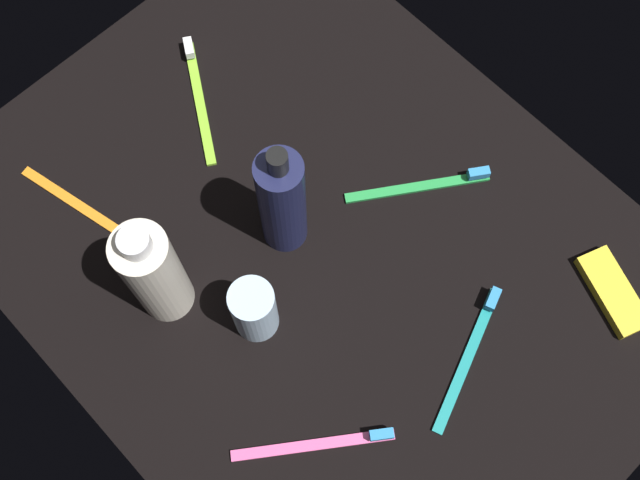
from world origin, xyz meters
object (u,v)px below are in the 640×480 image
bodywash_bottle (154,273)px  toothbrush_lime (198,93)px  toothbrush_pink (323,443)px  snack_bar_yellow (613,292)px  deodorant_stick (254,310)px  toothbrush_orange (88,211)px  toothbrush_green (427,184)px  toothbrush_teal (471,350)px  lotion_bottle (282,202)px

bodywash_bottle → toothbrush_lime: bearing=131.7°
toothbrush_pink → snack_bar_yellow: bearing=73.1°
bodywash_bottle → toothbrush_lime: (-17.90, 20.06, -8.30)cm
deodorant_stick → toothbrush_orange: deodorant_stick is taller
deodorant_stick → snack_bar_yellow: bearing=50.7°
toothbrush_orange → snack_bar_yellow: toothbrush_orange is taller
toothbrush_green → snack_bar_yellow: bearing=13.0°
toothbrush_teal → toothbrush_lime: bearing=-179.3°
lotion_bottle → toothbrush_green: 20.07cm
toothbrush_green → deodorant_stick: bearing=-93.9°
bodywash_bottle → deodorant_stick: 11.57cm
toothbrush_pink → lotion_bottle: bearing=146.4°
lotion_bottle → toothbrush_teal: (25.31, 5.22, -8.49)cm
toothbrush_pink → toothbrush_teal: same height
bodywash_bottle → toothbrush_teal: bearing=35.6°
toothbrush_pink → deodorant_stick: bearing=164.9°
toothbrush_orange → lotion_bottle: bearing=40.4°
deodorant_stick → toothbrush_teal: deodorant_stick is taller
snack_bar_yellow → bodywash_bottle: bearing=-113.6°
lotion_bottle → toothbrush_teal: lotion_bottle is taller
lotion_bottle → snack_bar_yellow: lotion_bottle is taller
bodywash_bottle → toothbrush_green: bearing=70.8°
toothbrush_pink → toothbrush_orange: size_ratio=0.85×
toothbrush_lime → toothbrush_orange: bearing=-81.2°
toothbrush_pink → toothbrush_lime: bearing=156.3°
bodywash_bottle → toothbrush_teal: bodywash_bottle is taller
deodorant_stick → toothbrush_teal: bearing=37.9°
snack_bar_yellow → toothbrush_orange: bearing=-123.4°
toothbrush_teal → toothbrush_lime: (-46.68, -0.56, 0.00)cm
bodywash_bottle → toothbrush_teal: size_ratio=1.12×
deodorant_stick → toothbrush_orange: size_ratio=0.54×
deodorant_stick → toothbrush_lime: (-27.22, 14.56, -4.22)cm
toothbrush_pink → snack_bar_yellow: toothbrush_pink is taller
toothbrush_teal → toothbrush_orange: bearing=-154.5°
toothbrush_lime → lotion_bottle: bearing=-12.3°
lotion_bottle → deodorant_stick: (5.86, -9.90, -4.28)cm
bodywash_bottle → toothbrush_green: bodywash_bottle is taller
deodorant_stick → toothbrush_green: size_ratio=0.62×
bodywash_bottle → snack_bar_yellow: (35.55, 37.52, -8.16)cm
lotion_bottle → toothbrush_orange: (-18.25, -15.55, -8.49)cm
deodorant_stick → toothbrush_pink: 16.36cm
toothbrush_lime → snack_bar_yellow: bearing=18.1°
lotion_bottle → toothbrush_pink: size_ratio=1.34×
toothbrush_pink → toothbrush_orange: 39.40cm
toothbrush_orange → snack_bar_yellow: 62.87cm
bodywash_bottle → toothbrush_pink: 25.98cm
bodywash_bottle → toothbrush_pink: bodywash_bottle is taller
deodorant_stick → toothbrush_pink: size_ratio=0.63×
lotion_bottle → snack_bar_yellow: bearing=34.6°
toothbrush_lime → toothbrush_green: size_ratio=1.02×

